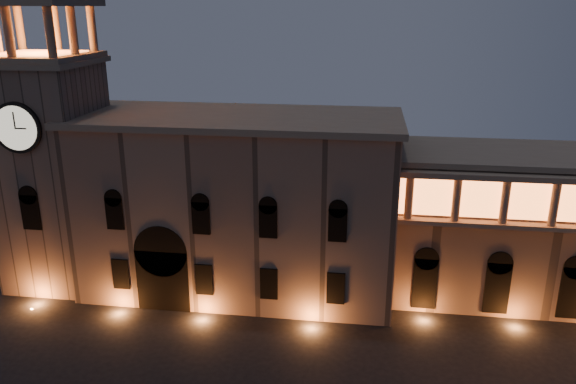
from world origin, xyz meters
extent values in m
cube|color=#7B6250|center=(-2.00, 22.00, 8.50)|extent=(30.00, 12.00, 17.00)
cube|color=gray|center=(-2.00, 22.00, 17.30)|extent=(30.80, 12.80, 0.60)
cube|color=black|center=(-8.00, 16.60, 3.00)|extent=(5.00, 1.40, 6.00)
cylinder|color=black|center=(-8.00, 16.60, 6.00)|extent=(5.00, 1.40, 5.00)
cube|color=orange|center=(-8.00, 16.40, 2.80)|extent=(4.20, 0.20, 5.00)
cube|color=#7B6250|center=(-20.50, 21.00, 11.00)|extent=(9.00, 9.00, 22.00)
cube|color=gray|center=(-20.50, 21.00, 22.25)|extent=(9.80, 9.80, 0.50)
cylinder|color=black|center=(-20.50, 16.32, 17.00)|extent=(4.60, 0.35, 4.60)
cylinder|color=beige|center=(-20.50, 16.18, 17.00)|extent=(4.00, 0.12, 4.00)
cube|color=gray|center=(-20.50, 21.00, 22.75)|extent=(9.40, 9.40, 0.50)
cube|color=orange|center=(-20.50, 21.00, 23.05)|extent=(6.80, 6.80, 0.15)
cylinder|color=gray|center=(-20.50, 17.20, 25.10)|extent=(0.76, 0.76, 4.20)
cylinder|color=gray|center=(-16.70, 17.20, 25.10)|extent=(0.76, 0.76, 4.20)
cylinder|color=gray|center=(-24.30, 24.80, 25.10)|extent=(0.76, 0.76, 4.20)
cylinder|color=gray|center=(-20.50, 24.80, 25.10)|extent=(0.76, 0.76, 4.20)
cylinder|color=gray|center=(-16.70, 24.80, 25.10)|extent=(0.76, 0.76, 4.20)
cylinder|color=gray|center=(-16.70, 21.00, 25.10)|extent=(0.76, 0.76, 4.20)
cube|color=gray|center=(-20.50, 21.00, 27.50)|extent=(9.80, 9.80, 0.60)
cylinder|color=gray|center=(14.00, 18.50, 11.50)|extent=(0.70, 0.70, 4.00)
cylinder|color=gray|center=(18.00, 18.50, 11.50)|extent=(0.70, 0.70, 4.00)
cylinder|color=gray|center=(22.00, 18.50, 11.50)|extent=(0.70, 0.70, 4.00)
cylinder|color=gray|center=(26.00, 18.50, 11.50)|extent=(0.70, 0.70, 4.00)
camera|label=1|loc=(10.01, -28.55, 27.22)|focal=35.00mm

